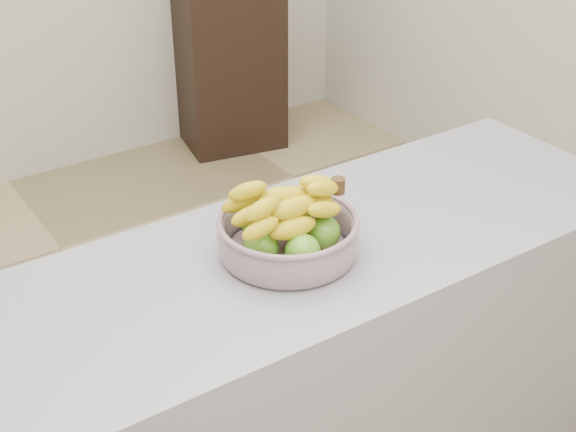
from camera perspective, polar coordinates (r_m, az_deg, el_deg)
name	(u,v)px	position (r m, az deg, el deg)	size (l,w,h in m)	color
ground	(193,415)	(2.75, -6.76, -13.84)	(4.00, 4.00, 0.00)	tan
counter	(278,405)	(2.11, -0.74, -13.27)	(2.00, 0.60, 0.90)	gray
cabinet	(229,63)	(4.36, -4.19, 10.81)	(0.51, 0.41, 0.92)	black
fruit_bowl	(288,232)	(1.81, -0.02, -1.15)	(0.32, 0.32, 0.17)	#95A0B3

